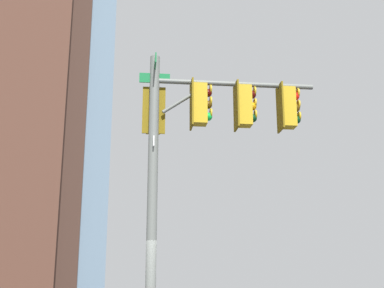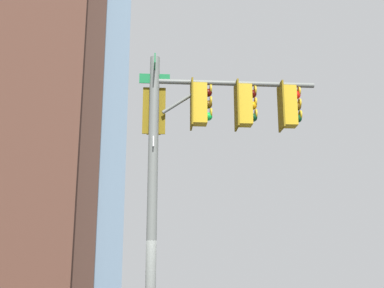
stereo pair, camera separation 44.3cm
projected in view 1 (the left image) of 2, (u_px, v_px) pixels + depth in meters
The scene contains 1 object.
signal_pole_assembly at pixel (200, 134), 12.37m from camera, with size 2.93×3.54×6.89m.
Camera 1 is at (-9.14, -6.83, 1.53)m, focal length 49.14 mm.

